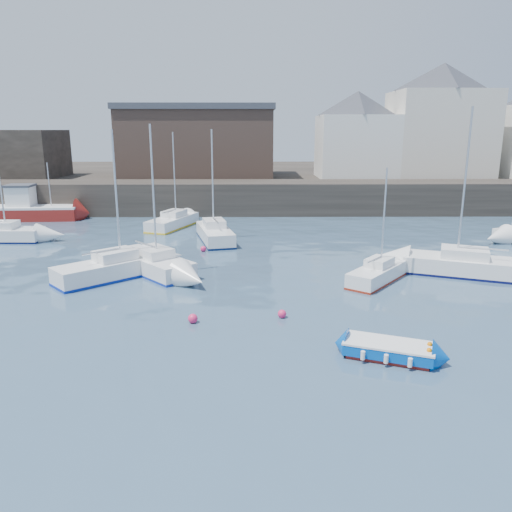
{
  "coord_description": "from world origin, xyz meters",
  "views": [
    {
      "loc": [
        -0.25,
        -12.98,
        7.85
      ],
      "look_at": [
        0.0,
        12.0,
        1.5
      ],
      "focal_mm": 35.0,
      "sensor_mm": 36.0,
      "label": 1
    }
  ],
  "objects_px": {
    "blue_dinghy": "(389,349)",
    "sailboat_d": "(469,265)",
    "sailboat_f": "(215,233)",
    "buoy_far": "(203,251)",
    "fishing_boat": "(32,209)",
    "sailboat_h": "(173,221)",
    "buoy_mid": "(282,318)",
    "sailboat_c": "(377,273)",
    "buoy_near": "(193,323)",
    "sailboat_b": "(151,263)",
    "sailboat_a": "(112,268)"
  },
  "relations": [
    {
      "from": "blue_dinghy",
      "to": "sailboat_d",
      "type": "height_order",
      "value": "sailboat_d"
    },
    {
      "from": "blue_dinghy",
      "to": "sailboat_f",
      "type": "relative_size",
      "value": 0.43
    },
    {
      "from": "sailboat_d",
      "to": "sailboat_f",
      "type": "xyz_separation_m",
      "value": [
        -14.7,
        8.94,
        0.01
      ]
    },
    {
      "from": "sailboat_f",
      "to": "buoy_far",
      "type": "bearing_deg",
      "value": -99.58
    },
    {
      "from": "fishing_boat",
      "to": "sailboat_h",
      "type": "bearing_deg",
      "value": -16.54
    },
    {
      "from": "blue_dinghy",
      "to": "fishing_boat",
      "type": "height_order",
      "value": "fishing_boat"
    },
    {
      "from": "fishing_boat",
      "to": "buoy_mid",
      "type": "bearing_deg",
      "value": -49.36
    },
    {
      "from": "sailboat_c",
      "to": "buoy_far",
      "type": "distance_m",
      "value": 12.02
    },
    {
      "from": "sailboat_f",
      "to": "sailboat_h",
      "type": "bearing_deg",
      "value": 126.55
    },
    {
      "from": "fishing_boat",
      "to": "sailboat_d",
      "type": "height_order",
      "value": "sailboat_d"
    },
    {
      "from": "sailboat_c",
      "to": "buoy_near",
      "type": "distance_m",
      "value": 10.77
    },
    {
      "from": "sailboat_c",
      "to": "buoy_mid",
      "type": "height_order",
      "value": "sailboat_c"
    },
    {
      "from": "sailboat_d",
      "to": "sailboat_f",
      "type": "bearing_deg",
      "value": 148.7
    },
    {
      "from": "buoy_far",
      "to": "sailboat_c",
      "type": "bearing_deg",
      "value": -34.92
    },
    {
      "from": "fishing_boat",
      "to": "sailboat_f",
      "type": "bearing_deg",
      "value": -28.12
    },
    {
      "from": "sailboat_b",
      "to": "sailboat_c",
      "type": "bearing_deg",
      "value": -9.39
    },
    {
      "from": "fishing_boat",
      "to": "sailboat_d",
      "type": "distance_m",
      "value": 36.42
    },
    {
      "from": "sailboat_f",
      "to": "blue_dinghy",
      "type": "bearing_deg",
      "value": -68.79
    },
    {
      "from": "sailboat_d",
      "to": "buoy_near",
      "type": "distance_m",
      "value": 16.09
    },
    {
      "from": "buoy_far",
      "to": "sailboat_h",
      "type": "bearing_deg",
      "value": 111.27
    },
    {
      "from": "sailboat_a",
      "to": "buoy_mid",
      "type": "distance_m",
      "value": 10.72
    },
    {
      "from": "sailboat_f",
      "to": "sailboat_h",
      "type": "distance_m",
      "value": 6.43
    },
    {
      "from": "sailboat_h",
      "to": "sailboat_f",
      "type": "bearing_deg",
      "value": -53.45
    },
    {
      "from": "fishing_boat",
      "to": "buoy_near",
      "type": "bearing_deg",
      "value": -55.47
    },
    {
      "from": "fishing_boat",
      "to": "buoy_near",
      "type": "height_order",
      "value": "fishing_boat"
    },
    {
      "from": "sailboat_a",
      "to": "buoy_near",
      "type": "height_order",
      "value": "sailboat_a"
    },
    {
      "from": "buoy_near",
      "to": "fishing_boat",
      "type": "bearing_deg",
      "value": 124.53
    },
    {
      "from": "sailboat_d",
      "to": "buoy_far",
      "type": "bearing_deg",
      "value": 159.57
    },
    {
      "from": "sailboat_b",
      "to": "buoy_far",
      "type": "relative_size",
      "value": 21.25
    },
    {
      "from": "buoy_mid",
      "to": "buoy_far",
      "type": "xyz_separation_m",
      "value": [
        -4.49,
        12.03,
        0.0
      ]
    },
    {
      "from": "buoy_near",
      "to": "buoy_far",
      "type": "relative_size",
      "value": 1.06
    },
    {
      "from": "sailboat_f",
      "to": "buoy_near",
      "type": "distance_m",
      "value": 15.85
    },
    {
      "from": "buoy_mid",
      "to": "sailboat_h",
      "type": "bearing_deg",
      "value": 110.8
    },
    {
      "from": "fishing_boat",
      "to": "buoy_near",
      "type": "distance_m",
      "value": 30.24
    },
    {
      "from": "fishing_boat",
      "to": "sailboat_f",
      "type": "distance_m",
      "value": 19.23
    },
    {
      "from": "sailboat_a",
      "to": "sailboat_h",
      "type": "distance_m",
      "value": 14.52
    },
    {
      "from": "fishing_boat",
      "to": "sailboat_a",
      "type": "height_order",
      "value": "sailboat_a"
    },
    {
      "from": "buoy_mid",
      "to": "buoy_far",
      "type": "bearing_deg",
      "value": 110.47
    },
    {
      "from": "blue_dinghy",
      "to": "buoy_near",
      "type": "xyz_separation_m",
      "value": [
        -7.29,
        3.4,
        -0.33
      ]
    },
    {
      "from": "buoy_near",
      "to": "buoy_far",
      "type": "height_order",
      "value": "buoy_near"
    },
    {
      "from": "sailboat_a",
      "to": "buoy_far",
      "type": "height_order",
      "value": "sailboat_a"
    },
    {
      "from": "blue_dinghy",
      "to": "sailboat_c",
      "type": "height_order",
      "value": "sailboat_c"
    },
    {
      "from": "sailboat_h",
      "to": "blue_dinghy",
      "type": "bearing_deg",
      "value": -65.17
    },
    {
      "from": "sailboat_d",
      "to": "buoy_near",
      "type": "height_order",
      "value": "sailboat_d"
    },
    {
      "from": "fishing_boat",
      "to": "sailboat_h",
      "type": "distance_m",
      "value": 13.71
    },
    {
      "from": "buoy_mid",
      "to": "sailboat_b",
      "type": "bearing_deg",
      "value": 134.09
    },
    {
      "from": "fishing_boat",
      "to": "sailboat_c",
      "type": "height_order",
      "value": "sailboat_c"
    },
    {
      "from": "sailboat_b",
      "to": "sailboat_f",
      "type": "relative_size",
      "value": 1.03
    },
    {
      "from": "sailboat_b",
      "to": "sailboat_d",
      "type": "bearing_deg",
      "value": -2.73
    },
    {
      "from": "sailboat_b",
      "to": "sailboat_h",
      "type": "relative_size",
      "value": 1.06
    }
  ]
}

